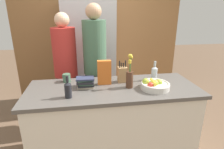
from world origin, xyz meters
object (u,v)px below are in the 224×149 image
at_px(bottle_vinegar, 68,89).
at_px(book_stack, 86,82).
at_px(flower_vase, 130,76).
at_px(person_in_blue, 95,62).
at_px(cereal_box, 104,73).
at_px(coffee_mug, 67,78).
at_px(fruit_bowl, 155,85).
at_px(person_at_sink, 66,66).
at_px(bottle_oil, 154,73).
at_px(refrigerator, 90,56).
at_px(knife_block, 122,74).

bearing_deg(bottle_vinegar, book_stack, 52.37).
height_order(flower_vase, bottle_vinegar, flower_vase).
bearing_deg(person_in_blue, cereal_box, -58.59).
distance_m(coffee_mug, book_stack, 0.31).
bearing_deg(cereal_box, bottle_vinegar, -142.68).
bearing_deg(fruit_bowl, person_at_sink, 140.71).
height_order(book_stack, person_at_sink, person_at_sink).
bearing_deg(bottle_oil, flower_vase, -152.24).
distance_m(fruit_bowl, cereal_box, 0.57).
distance_m(flower_vase, cereal_box, 0.30).
distance_m(cereal_box, bottle_oil, 0.62).
distance_m(refrigerator, person_in_blue, 0.75).
height_order(knife_block, bottle_oil, knife_block).
bearing_deg(bottle_oil, refrigerator, 121.24).
bearing_deg(coffee_mug, knife_block, -9.21).
bearing_deg(person_in_blue, coffee_mug, -111.67).
bearing_deg(knife_block, flower_vase, -76.37).
xyz_separation_m(flower_vase, bottle_vinegar, (-0.65, -0.15, -0.05)).
bearing_deg(flower_vase, person_at_sink, 135.04).
relative_size(bottle_oil, bottle_vinegar, 1.06).
xyz_separation_m(refrigerator, bottle_vinegar, (-0.27, -1.55, 0.04)).
distance_m(coffee_mug, person_at_sink, 0.46).
bearing_deg(flower_vase, bottle_oil, 27.76).
xyz_separation_m(fruit_bowl, cereal_box, (-0.52, 0.22, 0.10)).
distance_m(bottle_oil, bottle_vinegar, 1.06).
xyz_separation_m(bottle_oil, person_at_sink, (-1.10, 0.55, -0.03)).
bearing_deg(bottle_vinegar, person_in_blue, 68.44).
bearing_deg(cereal_box, coffee_mug, 161.90).
xyz_separation_m(fruit_bowl, flower_vase, (-0.26, 0.08, 0.09)).
relative_size(coffee_mug, person_at_sink, 0.07).
bearing_deg(bottle_vinegar, cereal_box, 37.32).
bearing_deg(cereal_box, fruit_bowl, -23.21).
xyz_separation_m(fruit_bowl, person_in_blue, (-0.59, 0.73, 0.09)).
height_order(refrigerator, flower_vase, refrigerator).
xyz_separation_m(cereal_box, bottle_vinegar, (-0.39, -0.30, -0.05)).
bearing_deg(person_in_blue, book_stack, -80.63).
relative_size(cereal_box, book_stack, 1.38).
xyz_separation_m(person_at_sink, person_in_blue, (0.41, -0.09, 0.07)).
height_order(refrigerator, book_stack, refrigerator).
distance_m(person_at_sink, person_in_blue, 0.43).
height_order(cereal_box, bottle_oil, cereal_box).
height_order(refrigerator, coffee_mug, refrigerator).
relative_size(bottle_vinegar, person_at_sink, 0.13).
relative_size(refrigerator, cereal_box, 6.67).
bearing_deg(fruit_bowl, bottle_oil, 70.51).
distance_m(flower_vase, bottle_vinegar, 0.67).
distance_m(refrigerator, knife_block, 1.26).
distance_m(book_stack, person_at_sink, 0.72).
height_order(cereal_box, book_stack, cereal_box).
xyz_separation_m(coffee_mug, person_at_sink, (-0.04, 0.45, 0.01)).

